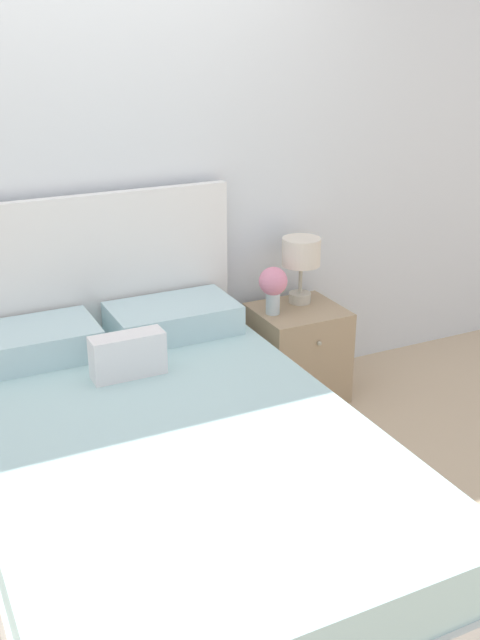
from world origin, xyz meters
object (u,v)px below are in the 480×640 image
(nightstand, at_px, (297,353))
(flower_vase, at_px, (274,285))
(bed, at_px, (165,471))
(table_lamp, at_px, (301,257))

(nightstand, height_order, flower_vase, flower_vase)
(bed, relative_size, flower_vase, 8.79)
(bed, xyz_separation_m, nightstand, (1.05, 0.78, -0.03))
(nightstand, relative_size, table_lamp, 1.44)
(nightstand, bearing_deg, table_lamp, 56.34)
(bed, distance_m, table_lamp, 1.48)
(nightstand, bearing_deg, bed, -143.18)
(nightstand, height_order, table_lamp, table_lamp)
(bed, bearing_deg, nightstand, 36.82)
(table_lamp, bearing_deg, flower_vase, -158.52)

